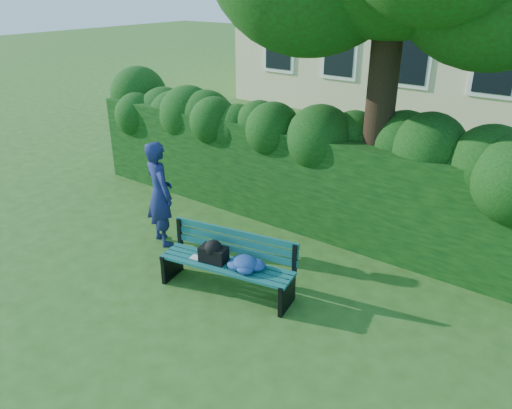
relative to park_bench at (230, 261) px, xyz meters
The scene contains 4 objects.
ground 0.72m from the park_bench, 125.57° to the left, with size 80.00×80.00×0.00m, color #2F541A.
hedge 2.67m from the park_bench, 96.54° to the left, with size 10.00×1.00×1.80m.
park_bench is the anchor object (origin of this frame).
man_reading 2.02m from the park_bench, 166.29° to the left, with size 0.67×0.44×1.83m, color navy.
Camera 1 is at (4.32, -5.18, 4.18)m, focal length 35.00 mm.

